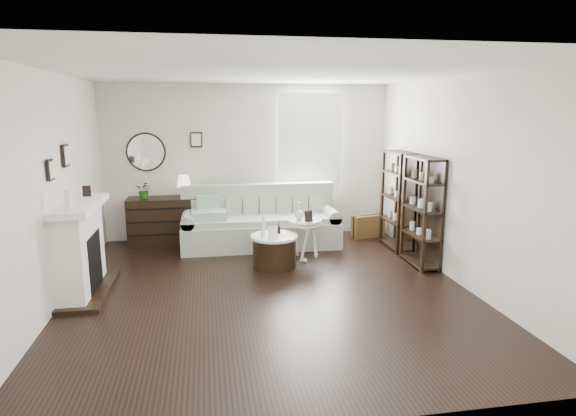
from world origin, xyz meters
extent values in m
plane|color=black|center=(0.00, 0.00, 0.00)|extent=(5.50, 5.50, 0.00)
plane|color=white|center=(0.00, 0.00, 2.70)|extent=(5.50, 5.50, 0.00)
plane|color=silver|center=(0.00, 2.75, 1.35)|extent=(5.00, 0.00, 5.00)
plane|color=silver|center=(0.00, -2.75, 1.35)|extent=(5.00, 0.00, 5.00)
plane|color=silver|center=(-2.50, 0.00, 1.35)|extent=(0.00, 5.50, 5.50)
plane|color=silver|center=(2.50, 0.00, 1.35)|extent=(0.00, 5.50, 5.50)
cube|color=white|center=(1.10, 2.73, 1.60)|extent=(1.00, 0.02, 1.80)
cube|color=white|center=(1.10, 2.67, 1.60)|extent=(1.15, 0.02, 1.90)
cylinder|color=silver|center=(-1.75, 2.72, 1.55)|extent=(0.60, 0.03, 0.60)
cube|color=black|center=(-0.90, 2.72, 1.75)|extent=(0.20, 0.03, 0.26)
cube|color=white|center=(-2.33, 0.30, 0.55)|extent=(0.34, 1.20, 1.10)
cube|color=black|center=(-2.30, 0.30, 0.40)|extent=(0.30, 0.65, 0.70)
cube|color=white|center=(-2.28, 0.30, 1.12)|extent=(0.44, 1.35, 0.08)
cube|color=black|center=(-2.25, 0.30, 0.03)|extent=(0.50, 1.40, 0.05)
cylinder|color=white|center=(-2.28, -0.15, 1.27)|extent=(0.08, 0.08, 0.22)
cube|color=black|center=(-2.28, 0.70, 1.23)|extent=(0.10, 0.03, 0.14)
cube|color=black|center=(-2.47, -0.05, 1.60)|extent=(0.03, 0.18, 0.24)
cube|color=black|center=(-2.47, 0.60, 1.70)|extent=(0.03, 0.22, 0.28)
cube|color=black|center=(2.33, 1.55, 0.80)|extent=(0.30, 0.80, 1.60)
cylinder|color=tan|center=(2.31, 1.30, 0.52)|extent=(0.08, 0.08, 0.11)
cylinder|color=tan|center=(2.31, 1.55, 0.52)|extent=(0.08, 0.08, 0.11)
cylinder|color=tan|center=(2.31, 1.80, 0.52)|extent=(0.08, 0.08, 0.11)
cylinder|color=tan|center=(2.31, 1.30, 0.92)|extent=(0.08, 0.08, 0.11)
cylinder|color=tan|center=(2.31, 1.55, 0.92)|extent=(0.08, 0.08, 0.11)
cylinder|color=tan|center=(2.31, 1.80, 0.92)|extent=(0.08, 0.08, 0.11)
cylinder|color=tan|center=(2.31, 1.30, 1.32)|extent=(0.08, 0.08, 0.11)
cylinder|color=tan|center=(2.31, 1.55, 1.32)|extent=(0.08, 0.08, 0.11)
cylinder|color=tan|center=(2.31, 1.80, 1.32)|extent=(0.08, 0.08, 0.11)
cube|color=black|center=(2.33, 0.65, 0.80)|extent=(0.30, 0.80, 1.60)
cylinder|color=tan|center=(2.31, 0.40, 0.52)|extent=(0.08, 0.08, 0.11)
cylinder|color=tan|center=(2.31, 0.65, 0.52)|extent=(0.08, 0.08, 0.11)
cylinder|color=tan|center=(2.31, 0.90, 0.52)|extent=(0.08, 0.08, 0.11)
cylinder|color=tan|center=(2.31, 0.40, 0.92)|extent=(0.08, 0.08, 0.11)
cylinder|color=tan|center=(2.31, 0.65, 0.92)|extent=(0.08, 0.08, 0.11)
cylinder|color=tan|center=(2.31, 0.90, 0.92)|extent=(0.08, 0.08, 0.11)
cylinder|color=tan|center=(2.31, 0.40, 1.32)|extent=(0.08, 0.08, 0.11)
cylinder|color=tan|center=(2.31, 0.65, 1.32)|extent=(0.08, 0.08, 0.11)
cylinder|color=tan|center=(2.31, 0.90, 1.32)|extent=(0.08, 0.08, 0.11)
cube|color=#A8B29F|center=(0.12, 2.00, 0.21)|extent=(2.60, 0.90, 0.42)
cube|color=#A8B29F|center=(0.12, 1.97, 0.47)|extent=(2.25, 0.72, 0.10)
cube|color=#A8B29F|center=(0.12, 2.35, 0.61)|extent=(2.60, 0.20, 0.80)
cube|color=#A8B29F|center=(-1.06, 2.00, 0.26)|extent=(0.22, 0.85, 0.52)
cube|color=#A8B29F|center=(1.30, 2.00, 0.26)|extent=(0.22, 0.85, 0.52)
cube|color=#248459|center=(-0.73, 1.95, 0.59)|extent=(0.57, 0.47, 0.14)
cube|color=brown|center=(2.09, 2.27, 0.20)|extent=(0.64, 0.34, 0.40)
cube|color=black|center=(-1.48, 2.47, 0.40)|extent=(1.20, 0.50, 0.80)
cube|color=black|center=(-1.48, 2.21, 0.22)|extent=(1.15, 0.01, 0.02)
cube|color=black|center=(-1.48, 2.21, 0.44)|extent=(1.15, 0.01, 0.02)
cube|color=black|center=(-1.48, 2.21, 0.66)|extent=(1.15, 0.01, 0.01)
imported|color=#235819|center=(-1.78, 2.42, 0.94)|extent=(0.33, 0.31, 0.29)
cylinder|color=black|center=(0.19, 0.90, 0.22)|extent=(0.63, 0.63, 0.44)
cylinder|color=white|center=(0.19, 0.90, 0.46)|extent=(0.69, 0.69, 0.04)
cylinder|color=silver|center=(0.71, 1.21, 0.60)|extent=(0.50, 0.50, 0.03)
cylinder|color=white|center=(0.71, 1.21, 0.55)|extent=(0.51, 0.51, 0.02)
cylinder|color=white|center=(0.71, 1.21, 0.29)|extent=(0.04, 0.04, 0.58)
cylinder|color=silver|center=(0.02, 0.82, 0.63)|extent=(0.07, 0.07, 0.30)
cube|color=white|center=(0.14, 0.73, 0.57)|extent=(0.14, 0.07, 0.18)
cube|color=black|center=(0.73, 1.08, 0.70)|extent=(0.13, 0.07, 0.16)
camera|label=1|loc=(-0.75, -5.77, 2.27)|focal=30.00mm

